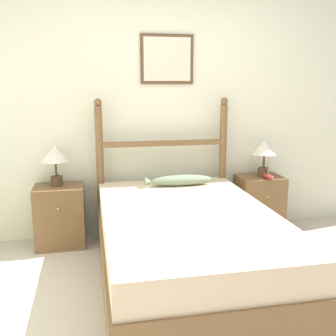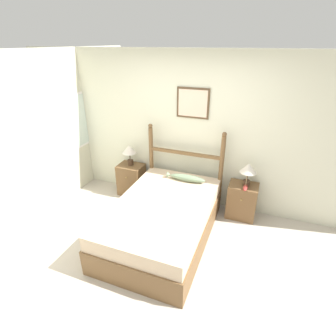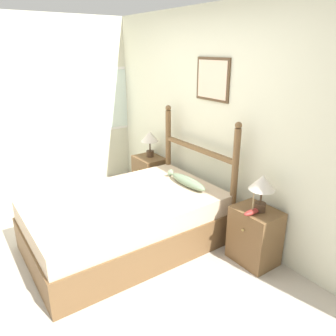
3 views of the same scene
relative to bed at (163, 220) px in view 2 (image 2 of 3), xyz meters
name	(u,v)px [view 2 (image 2 of 3)]	position (x,y,z in m)	size (l,w,h in m)	color
ground_plane	(150,263)	(0.05, -0.56, -0.29)	(16.00, 16.00, 0.00)	#B7AD9E
wall_back	(191,132)	(0.05, 1.17, 0.99)	(6.40, 0.08, 2.55)	beige
wall_left	(8,151)	(-2.08, -0.54, 0.99)	(0.08, 6.40, 2.55)	beige
bed	(163,220)	(0.00, 0.00, 0.00)	(1.31, 2.07, 0.58)	brown
headboard	(185,164)	(0.00, 1.00, 0.46)	(1.31, 0.07, 1.39)	brown
nightstand_left	(131,179)	(-1.01, 0.93, 0.01)	(0.46, 0.38, 0.59)	brown
nightstand_right	(242,201)	(1.01, 0.93, 0.01)	(0.46, 0.38, 0.59)	brown
table_lamp_left	(130,150)	(-1.03, 0.96, 0.58)	(0.26, 0.26, 0.38)	#422D1E
table_lamp_right	(248,170)	(1.04, 0.93, 0.58)	(0.26, 0.26, 0.38)	#422D1E
model_boat	(245,187)	(1.04, 0.82, 0.33)	(0.07, 0.22, 0.22)	maroon
fish_pillow	(186,178)	(0.11, 0.75, 0.34)	(0.64, 0.14, 0.10)	gray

